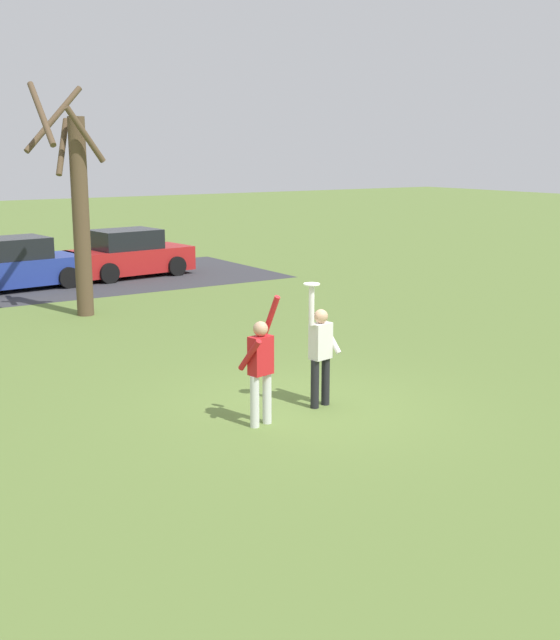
# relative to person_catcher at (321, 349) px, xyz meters

# --- Properties ---
(ground_plane) EXTENTS (120.00, 120.00, 0.00)m
(ground_plane) POSITION_rel_person_catcher_xyz_m (-0.20, 0.11, -0.98)
(ground_plane) COLOR olive
(person_catcher) EXTENTS (0.57, 0.49, 2.08)m
(person_catcher) POSITION_rel_person_catcher_xyz_m (0.00, 0.00, 0.00)
(person_catcher) COLOR black
(person_catcher) RESTS_ON ground_plane
(person_defender) EXTENTS (0.59, 0.51, 2.04)m
(person_defender) POSITION_rel_person_catcher_xyz_m (-1.32, -0.25, -0.00)
(person_defender) COLOR silver
(person_defender) RESTS_ON ground_plane
(frisbee_disc) EXTENTS (0.26, 0.26, 0.02)m
(frisbee_disc) POSITION_rel_person_catcher_xyz_m (-0.22, -0.04, 1.11)
(frisbee_disc) COLOR white
(frisbee_disc) RESTS_ON person_catcher
(parked_car_blue) EXTENTS (4.26, 2.36, 1.59)m
(parked_car_blue) POSITION_rel_person_catcher_xyz_m (-0.98, 14.51, -0.25)
(parked_car_blue) COLOR #233893
(parked_car_blue) RESTS_ON ground_plane
(parked_car_red) EXTENTS (4.26, 2.36, 1.59)m
(parked_car_red) POSITION_rel_person_catcher_xyz_m (2.94, 14.96, -0.25)
(parked_car_red) COLOR red
(parked_car_red) RESTS_ON ground_plane
(parking_strip) EXTENTS (16.79, 6.40, 0.01)m
(parking_strip) POSITION_rel_person_catcher_xyz_m (-0.80, 14.84, -0.98)
(parking_strip) COLOR #38383D
(parking_strip) RESTS_ON ground_plane
(bare_tree_tall) EXTENTS (1.79, 2.06, 5.86)m
(bare_tree_tall) POSITION_rel_person_catcher_xyz_m (-0.66, 9.50, 1.88)
(bare_tree_tall) COLOR brown
(bare_tree_tall) RESTS_ON ground_plane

